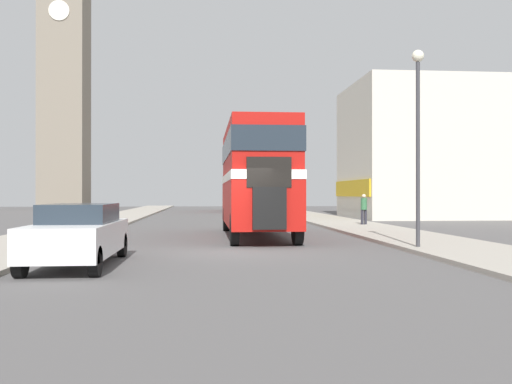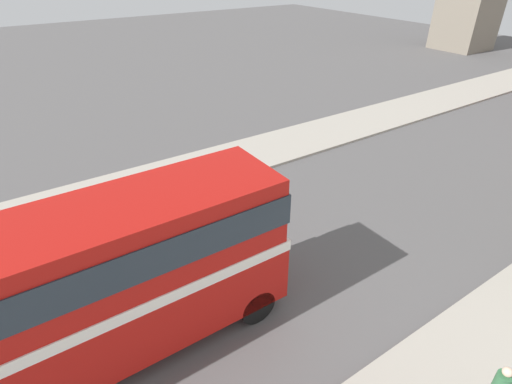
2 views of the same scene
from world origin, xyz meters
name	(u,v)px [view 1 (image 1 of 2)]	position (x,y,z in m)	size (l,w,h in m)	color
ground_plane	(234,252)	(0.00, 0.00, 0.00)	(120.00, 120.00, 0.00)	#565454
sidewalk_right	(459,248)	(6.75, 0.00, 0.06)	(3.50, 120.00, 0.12)	#A8A093
double_decker_bus	(256,172)	(1.15, 5.80, 2.53)	(2.38, 9.42, 4.27)	#B2140F
bus_distant	(238,186)	(2.34, 38.21, 2.48)	(2.38, 10.20, 4.16)	#B2140F
car_parked_near	(79,234)	(-3.80, -2.73, 0.76)	(1.68, 4.64, 1.45)	white
pedestrian_walking	(364,207)	(7.28, 12.16, 1.00)	(0.32, 0.32, 1.56)	#282833
street_lamp	(418,118)	(5.47, -0.03, 3.96)	(0.36, 0.36, 5.86)	#38383D
church_tower	(65,45)	(-16.31, 47.91, 18.12)	(5.05, 5.05, 35.53)	gray
shop_building_block	(492,152)	(19.73, 22.77, 4.70)	(20.65, 9.54, 9.40)	beige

